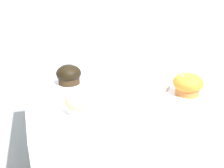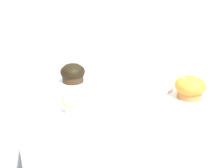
% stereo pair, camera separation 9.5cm
% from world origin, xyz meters
% --- Properties ---
extents(wall_back, '(3.20, 0.10, 1.80)m').
position_xyz_m(wall_back, '(0.00, 0.60, 0.90)').
color(wall_back, '#A8B2B7').
rests_on(wall_back, ground).
extents(display_counter, '(1.00, 0.64, 0.90)m').
position_xyz_m(display_counter, '(0.00, 0.00, 0.45)').
color(display_counter, silver).
rests_on(display_counter, ground).
extents(muffin_front_center, '(0.09, 0.09, 0.07)m').
position_xyz_m(muffin_front_center, '(-0.33, -0.18, 0.93)').
color(muffin_front_center, white).
rests_on(muffin_front_center, display_counter).
extents(muffin_back_left, '(0.10, 0.10, 0.08)m').
position_xyz_m(muffin_back_left, '(-0.32, 0.08, 0.93)').
color(muffin_back_left, '#352515').
rests_on(muffin_back_left, display_counter).
extents(muffin_back_right, '(0.11, 0.11, 0.08)m').
position_xyz_m(muffin_back_right, '(0.07, -0.17, 0.94)').
color(muffin_back_right, '#C47837').
rests_on(muffin_back_right, display_counter).
extents(serving_plate, '(0.20, 0.20, 0.01)m').
position_xyz_m(serving_plate, '(-0.04, -0.04, 0.90)').
color(serving_plate, beige).
rests_on(serving_plate, display_counter).
extents(price_card, '(0.06, 0.05, 0.06)m').
position_xyz_m(price_card, '(0.14, 0.18, 0.93)').
color(price_card, white).
rests_on(price_card, display_counter).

